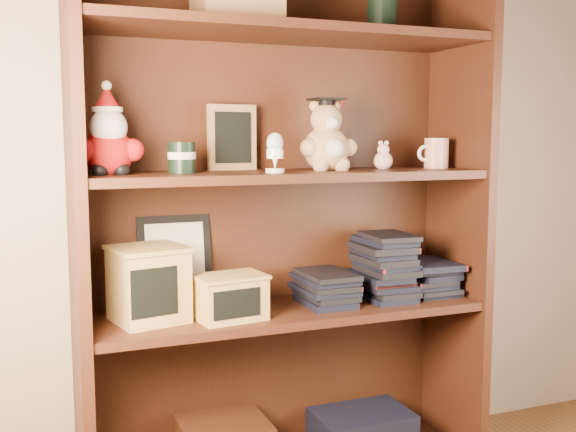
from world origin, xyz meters
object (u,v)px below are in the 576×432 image
at_px(bookcase, 281,228).
at_px(teacher_mug, 436,153).
at_px(treats_box, 148,283).
at_px(grad_teddy_bear, 327,142).

distance_m(bookcase, teacher_mug, 0.55).
xyz_separation_m(bookcase, treats_box, (-0.40, -0.05, -0.12)).
bearing_deg(teacher_mug, bookcase, 174.23).
bearing_deg(treats_box, grad_teddy_bear, -0.62).
bearing_deg(grad_teddy_bear, bookcase, 154.95).
height_order(bookcase, teacher_mug, bookcase).
relative_size(grad_teddy_bear, treats_box, 0.97).
bearing_deg(grad_teddy_bear, teacher_mug, 0.99).
distance_m(grad_teddy_bear, teacher_mug, 0.38).
bearing_deg(teacher_mug, treats_box, -179.94).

